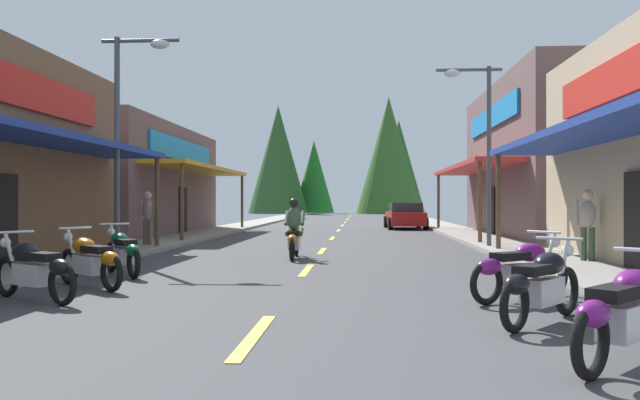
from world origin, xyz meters
name	(u,v)px	position (x,y,z in m)	size (l,w,h in m)	color
ground	(337,233)	(0.00, 31.13, -0.05)	(9.40, 92.25, 0.10)	#424244
sidewalk_left	(220,230)	(-5.72, 31.13, 0.06)	(2.03, 92.25, 0.12)	gray
sidewalk_right	(458,231)	(5.72, 31.13, 0.06)	(2.03, 92.25, 0.12)	gray
centerline_dashes	(340,228)	(0.00, 35.26, 0.01)	(0.16, 68.93, 0.01)	#E0C64C
storefront_left_far	(96,181)	(-10.64, 28.12, 2.39)	(9.70, 13.01, 4.78)	brown
storefront_right_far	(591,160)	(10.82, 27.96, 3.23)	(10.02, 13.45, 6.45)	brown
streetlamp_left	(129,113)	(-4.79, 16.42, 3.76)	(2.02, 0.30, 5.71)	#474C51
streetlamp_right	(479,129)	(4.79, 20.40, 3.72)	(2.02, 0.30, 5.66)	#474C51
motorcycle_parked_right_1	(624,312)	(3.58, 6.35, 0.49)	(1.52, 1.65, 1.04)	black
motorcycle_parked_right_2	(541,284)	(3.37, 8.28, 0.49)	(1.42, 1.73, 1.04)	black
motorcycle_parked_right_3	(520,268)	(3.55, 10.09, 0.49)	(1.78, 1.35, 1.04)	black
motorcycle_parked_left_2	(34,269)	(-3.69, 9.58, 0.49)	(1.87, 1.21, 1.04)	black
motorcycle_parked_left_3	(90,260)	(-3.46, 11.04, 0.49)	(1.73, 1.42, 1.04)	black
motorcycle_parked_left_4	(122,251)	(-3.61, 12.90, 0.49)	(1.38, 1.76, 1.04)	black
rider_cruising_lead	(294,233)	(-0.56, 16.82, 0.66)	(0.60, 2.14, 1.57)	black
pedestrian_by_shop	(588,221)	(6.39, 15.50, 1.03)	(0.52, 0.39, 1.76)	#3F593F
pedestrian_strolling	(148,215)	(-5.60, 20.24, 1.05)	(0.55, 0.34, 1.79)	#726659
parked_car_curbside	(405,216)	(3.50, 35.08, 0.69)	(2.20, 4.37, 1.40)	#B21919
treeline_backdrop	(336,163)	(-1.96, 78.28, 6.18)	(21.33, 12.71, 13.82)	#285023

